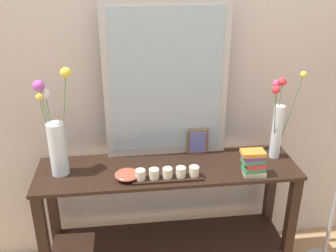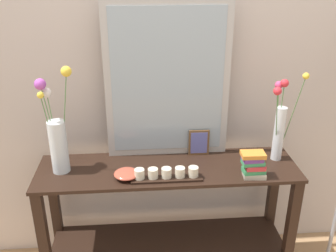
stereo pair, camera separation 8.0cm
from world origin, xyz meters
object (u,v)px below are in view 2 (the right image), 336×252
(vase_right, at_px, (280,124))
(decorative_bowl, at_px, (127,174))
(mirror_leaning, at_px, (168,82))
(candle_tray, at_px, (166,175))
(console_table, at_px, (168,209))
(picture_frame_small, at_px, (199,143))
(tall_vase_left, at_px, (57,137))
(book_stack, at_px, (254,165))

(vase_right, height_order, decorative_bowl, vase_right)
(mirror_leaning, xyz_separation_m, candle_tray, (-0.03, -0.30, -0.44))
(mirror_leaning, distance_m, decorative_bowl, 0.57)
(console_table, bearing_deg, picture_frame_small, 35.60)
(tall_vase_left, distance_m, candle_tray, 0.64)
(mirror_leaning, bearing_deg, book_stack, -35.13)
(console_table, relative_size, candle_tray, 3.86)
(console_table, height_order, mirror_leaning, mirror_leaning)
(console_table, distance_m, book_stack, 0.61)
(mirror_leaning, relative_size, tall_vase_left, 1.51)
(mirror_leaning, relative_size, decorative_bowl, 6.63)
(tall_vase_left, bearing_deg, decorative_bowl, -16.63)
(console_table, relative_size, tall_vase_left, 2.46)
(mirror_leaning, height_order, decorative_bowl, mirror_leaning)
(tall_vase_left, xyz_separation_m, book_stack, (1.07, -0.16, -0.14))
(tall_vase_left, distance_m, decorative_bowl, 0.43)
(tall_vase_left, height_order, book_stack, tall_vase_left)
(tall_vase_left, relative_size, vase_right, 1.12)
(console_table, xyz_separation_m, picture_frame_small, (0.20, 0.14, 0.37))
(tall_vase_left, relative_size, book_stack, 4.08)
(vase_right, bearing_deg, picture_frame_small, 168.04)
(picture_frame_small, bearing_deg, vase_right, -11.96)
(picture_frame_small, height_order, book_stack, picture_frame_small)
(vase_right, relative_size, decorative_bowl, 3.93)
(console_table, height_order, book_stack, book_stack)
(console_table, height_order, decorative_bowl, decorative_bowl)
(tall_vase_left, xyz_separation_m, decorative_bowl, (0.37, -0.11, -0.19))
(decorative_bowl, bearing_deg, console_table, 22.29)
(picture_frame_small, xyz_separation_m, book_stack, (0.26, -0.28, -0.01))
(mirror_leaning, bearing_deg, decorative_bowl, -132.49)
(tall_vase_left, xyz_separation_m, candle_tray, (0.59, -0.14, -0.19))
(mirror_leaning, height_order, book_stack, mirror_leaning)
(candle_tray, bearing_deg, decorative_bowl, 172.42)
(decorative_bowl, bearing_deg, picture_frame_small, 28.82)
(console_table, bearing_deg, candle_tray, -98.30)
(tall_vase_left, distance_m, picture_frame_small, 0.83)
(tall_vase_left, bearing_deg, console_table, -1.37)
(mirror_leaning, xyz_separation_m, decorative_bowl, (-0.25, -0.27, -0.44))
(mirror_leaning, height_order, tall_vase_left, mirror_leaning)
(mirror_leaning, height_order, vase_right, mirror_leaning)
(vase_right, xyz_separation_m, book_stack, (-0.20, -0.19, -0.15))
(mirror_leaning, bearing_deg, vase_right, -11.17)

